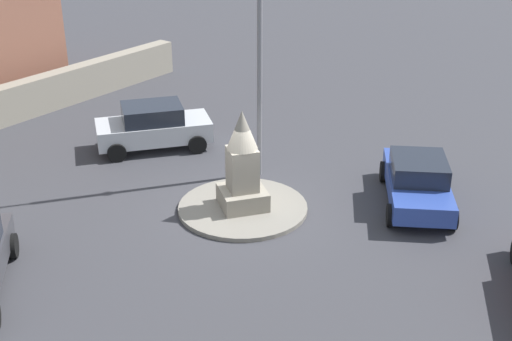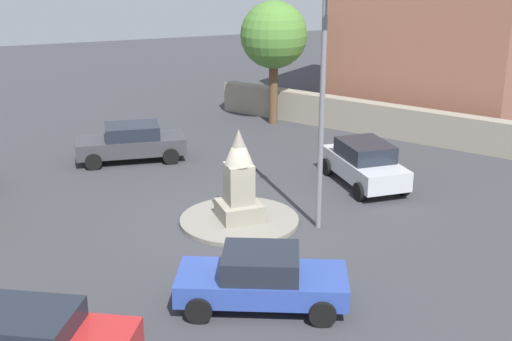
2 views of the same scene
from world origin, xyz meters
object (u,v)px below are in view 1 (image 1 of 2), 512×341
Objects in this scene: monument at (242,166)px; streetlamp at (260,7)px; car_silver_passing at (153,126)px; car_blue_parked_right at (417,181)px.

streetlamp reaches higher than monument.
monument is at bearing -72.19° from car_silver_passing.
monument reaches higher than car_silver_passing.
car_silver_passing is 9.27m from car_blue_parked_right.
car_blue_parked_right is (3.81, -3.27, -4.63)m from streetlamp.
monument is 0.33× the size of streetlamp.
car_silver_passing reaches higher than car_blue_parked_right.
streetlamp is 6.23m from car_silver_passing.
monument reaches higher than car_blue_parked_right.
streetlamp is at bearing -47.38° from car_silver_passing.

